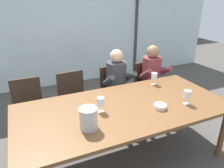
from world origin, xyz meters
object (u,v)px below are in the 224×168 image
(chair_right_of_center, at_px, (147,83))
(person_charcoal_jacket, at_px, (118,82))
(dining_table, at_px, (124,111))
(chair_left_of_center, at_px, (73,96))
(wine_glass_by_left_taster, at_px, (154,76))
(chair_center, at_px, (114,88))
(wine_glass_near_bucket, at_px, (101,102))
(wine_glass_center_pour, at_px, (187,95))
(ice_bucket_primary, at_px, (88,118))
(chair_near_curtain, at_px, (28,104))
(person_maroon_top, at_px, (153,76))
(tasting_bowl, at_px, (160,106))

(chair_right_of_center, bearing_deg, person_charcoal_jacket, -177.20)
(dining_table, xyz_separation_m, chair_left_of_center, (-0.36, 1.02, -0.19))
(chair_right_of_center, xyz_separation_m, wine_glass_by_left_taster, (-0.28, -0.58, 0.37))
(chair_center, distance_m, wine_glass_near_bucket, 1.27)
(chair_center, height_order, chair_right_of_center, same)
(chair_left_of_center, xyz_separation_m, wine_glass_by_left_taster, (1.06, -0.61, 0.37))
(wine_glass_center_pour, bearing_deg, wine_glass_near_bucket, 166.42)
(dining_table, relative_size, ice_bucket_primary, 11.15)
(ice_bucket_primary, bearing_deg, wine_glass_center_pour, 0.20)
(chair_center, bearing_deg, wine_glass_by_left_taster, -69.25)
(ice_bucket_primary, relative_size, wine_glass_center_pour, 1.29)
(chair_center, bearing_deg, dining_table, -117.24)
(chair_near_curtain, xyz_separation_m, person_maroon_top, (2.03, -0.15, 0.17))
(dining_table, height_order, wine_glass_near_bucket, wine_glass_near_bucket)
(dining_table, xyz_separation_m, wine_glass_by_left_taster, (0.69, 0.41, 0.18))
(chair_center, xyz_separation_m, tasting_bowl, (0.01, -1.24, 0.27))
(chair_left_of_center, height_order, wine_glass_center_pour, wine_glass_center_pour)
(dining_table, bearing_deg, wine_glass_near_bucket, -179.50)
(chair_left_of_center, distance_m, tasting_bowl, 1.45)
(dining_table, bearing_deg, ice_bucket_primary, -154.25)
(dining_table, distance_m, chair_right_of_center, 1.40)
(chair_left_of_center, distance_m, ice_bucket_primary, 1.33)
(person_charcoal_jacket, bearing_deg, person_maroon_top, -1.24)
(wine_glass_near_bucket, bearing_deg, dining_table, 0.50)
(chair_left_of_center, xyz_separation_m, person_charcoal_jacket, (0.70, -0.16, 0.17))
(chair_center, height_order, person_maroon_top, person_maroon_top)
(dining_table, height_order, person_charcoal_jacket, person_charcoal_jacket)
(person_maroon_top, bearing_deg, wine_glass_center_pour, -103.77)
(wine_glass_near_bucket, bearing_deg, tasting_bowl, -17.74)
(person_charcoal_jacket, distance_m, wine_glass_center_pour, 1.19)
(chair_near_curtain, height_order, wine_glass_near_bucket, wine_glass_near_bucket)
(tasting_bowl, height_order, wine_glass_by_left_taster, wine_glass_by_left_taster)
(wine_glass_near_bucket, relative_size, wine_glass_center_pour, 1.00)
(chair_right_of_center, bearing_deg, tasting_bowl, -125.51)
(person_charcoal_jacket, bearing_deg, wine_glass_by_left_taster, -53.24)
(chair_right_of_center, bearing_deg, chair_center, 167.98)
(chair_right_of_center, xyz_separation_m, wine_glass_near_bucket, (-1.27, -0.99, 0.37))
(dining_table, xyz_separation_m, chair_near_curtain, (-1.03, 1.01, -0.19))
(tasting_bowl, bearing_deg, chair_left_of_center, 120.32)
(chair_left_of_center, distance_m, chair_right_of_center, 1.34)
(ice_bucket_primary, bearing_deg, person_charcoal_jacket, 52.37)
(person_charcoal_jacket, height_order, ice_bucket_primary, person_charcoal_jacket)
(chair_near_curtain, xyz_separation_m, wine_glass_by_left_taster, (1.72, -0.60, 0.37))
(chair_left_of_center, bearing_deg, dining_table, -73.89)
(chair_right_of_center, relative_size, person_charcoal_jacket, 0.73)
(chair_right_of_center, bearing_deg, chair_near_curtain, 171.03)
(dining_table, bearing_deg, chair_near_curtain, 135.42)
(chair_right_of_center, xyz_separation_m, ice_bucket_primary, (-1.49, -1.24, 0.36))
(dining_table, xyz_separation_m, wine_glass_near_bucket, (-0.29, -0.00, 0.18))
(chair_right_of_center, bearing_deg, wine_glass_by_left_taster, -124.25)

